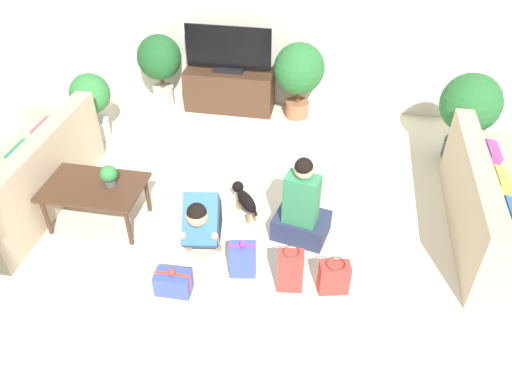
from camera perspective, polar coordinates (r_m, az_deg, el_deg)
The scene contains 19 objects.
ground_plane at distance 5.25m, azimuth -0.58°, elevation -3.21°, with size 16.00×16.00×0.00m, color beige.
wall_back at distance 6.89m, azimuth 3.73°, elevation 19.73°, with size 8.40×0.06×2.60m.
sofa_left at distance 5.83m, azimuth -24.81°, elevation 1.27°, with size 0.87×2.09×0.84m.
sofa_right at distance 5.43m, azimuth 25.75°, elevation -1.97°, with size 0.87×2.09×0.84m.
coffee_table at distance 5.22m, azimuth -18.01°, elevation 0.24°, with size 0.98×0.64×0.47m.
tv_console at distance 7.13m, azimuth -3.03°, elevation 11.58°, with size 1.22×0.45×0.57m.
tv at distance 6.90m, azimuth -3.18°, elevation 15.73°, with size 1.16×0.20×0.62m.
potted_plant_corner_left at distance 6.64m, azimuth -18.31°, elevation 9.98°, with size 0.50×0.50×0.87m.
potted_plant_back_right at distance 6.78m, azimuth 4.94°, elevation 13.57°, with size 0.67×0.67×1.04m.
potted_plant_back_left at distance 7.20m, azimuth -10.95°, elevation 14.48°, with size 0.61×0.61×1.02m.
potted_plant_corner_right at distance 6.34m, azimuth 23.23°, elevation 8.90°, with size 0.70×0.70×1.08m.
person_kneeling at distance 4.74m, azimuth -6.11°, elevation -3.39°, with size 0.43×0.80×0.77m.
person_sitting at distance 4.86m, azimuth 5.24°, elevation -2.03°, with size 0.59×0.55×0.96m.
dog at distance 5.23m, azimuth -1.30°, elevation -0.75°, with size 0.36×0.46×0.28m.
gift_box_a at distance 4.54m, azimuth -9.43°, elevation -10.15°, with size 0.32×0.19×0.28m.
gift_box_b at distance 4.59m, azimuth -1.52°, elevation -7.68°, with size 0.26×0.20×0.39m.
gift_bag_a at distance 4.51m, azimuth 8.90°, elevation -9.60°, with size 0.29×0.20×0.34m.
gift_bag_b at distance 4.43m, azimuth 3.93°, elevation -8.94°, with size 0.24×0.16×0.46m.
tabletop_plant at distance 5.08m, azimuth -16.47°, elevation 1.87°, with size 0.17×0.17×0.22m.
Camera 1 is at (0.76, -3.87, 3.46)m, focal length 35.00 mm.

